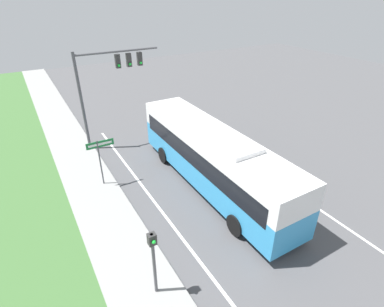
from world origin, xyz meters
The scene contains 8 objects.
ground_plane centered at (0.00, 0.00, 0.00)m, with size 80.00×80.00×0.00m, color #4C4C4F.
sidewalk centered at (-6.20, 0.00, 0.06)m, with size 2.80×80.00×0.12m.
lane_divider_near centered at (-3.60, 0.00, 0.00)m, with size 0.14×30.00×0.01m.
lane_divider_far centered at (3.60, 0.00, 0.00)m, with size 0.14×30.00×0.01m.
bus centered at (-0.10, 4.61, 2.01)m, with size 2.70×12.38×3.64m.
signal_gantry centered at (-3.12, 12.91, 4.91)m, with size 5.76×0.41×6.72m.
pedestrian_signal centered at (-5.79, -0.21, 2.05)m, with size 0.28×0.34×3.00m.
street_sign centered at (-5.42, 7.86, 2.05)m, with size 1.52×0.08×2.90m.
Camera 1 is at (-8.37, -7.25, 10.19)m, focal length 28.00 mm.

